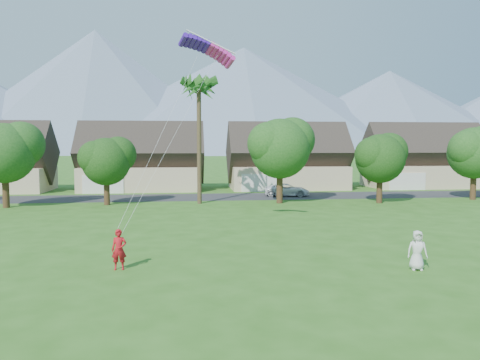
{
  "coord_description": "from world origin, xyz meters",
  "views": [
    {
      "loc": [
        -3.1,
        -17.88,
        6.03
      ],
      "look_at": [
        0.0,
        10.0,
        3.8
      ],
      "focal_mm": 35.0,
      "sensor_mm": 36.0,
      "label": 1
    }
  ],
  "objects": [
    {
      "name": "houses_row",
      "position": [
        0.49,
        42.99,
        3.44
      ],
      "size": [
        72.75,
        8.19,
        8.86
      ],
      "color": "beige",
      "rests_on": "ground"
    },
    {
      "name": "parked_car",
      "position": [
        8.05,
        34.0,
        0.7
      ],
      "size": [
        5.43,
        3.31,
        1.41
      ],
      "primitive_type": "imported",
      "rotation": [
        0.0,
        0.0,
        1.37
      ],
      "color": "white",
      "rests_on": "ground"
    },
    {
      "name": "watcher",
      "position": [
        7.68,
        2.89,
        0.95
      ],
      "size": [
        1.03,
        0.78,
        1.89
      ],
      "primitive_type": "imported",
      "rotation": [
        0.0,
        0.0,
        -0.21
      ],
      "color": "silver",
      "rests_on": "ground"
    },
    {
      "name": "kite_flyer",
      "position": [
        -6.4,
        4.5,
        0.97
      ],
      "size": [
        0.72,
        0.48,
        1.94
      ],
      "primitive_type": "imported",
      "rotation": [
        0.0,
        0.0,
        0.02
      ],
      "color": "#B1141B",
      "rests_on": "ground"
    },
    {
      "name": "fan_palm",
      "position": [
        -2.0,
        28.5,
        11.8
      ],
      "size": [
        3.0,
        3.0,
        13.8
      ],
      "color": "#4C3D26",
      "rests_on": "ground"
    },
    {
      "name": "street",
      "position": [
        0.0,
        34.0,
        0.01
      ],
      "size": [
        90.0,
        7.0,
        0.01
      ],
      "primitive_type": "cube",
      "color": "#2D2D30",
      "rests_on": "ground"
    },
    {
      "name": "parafoil_kite",
      "position": [
        -1.82,
        11.37,
        11.86
      ],
      "size": [
        3.56,
        1.29,
        0.5
      ],
      "rotation": [
        0.0,
        0.0,
        0.18
      ],
      "color": "#4316A9",
      "rests_on": "ground"
    },
    {
      "name": "tree_row",
      "position": [
        -1.14,
        27.92,
        4.89
      ],
      "size": [
        62.27,
        6.67,
        8.45
      ],
      "color": "#47301C",
      "rests_on": "ground"
    },
    {
      "name": "ground",
      "position": [
        0.0,
        0.0,
        0.0
      ],
      "size": [
        500.0,
        500.0,
        0.0
      ],
      "primitive_type": "plane",
      "color": "#2D6019",
      "rests_on": "ground"
    },
    {
      "name": "mountain_ridge",
      "position": [
        10.4,
        260.0,
        29.07
      ],
      "size": [
        540.0,
        240.0,
        70.0
      ],
      "color": "slate",
      "rests_on": "ground"
    }
  ]
}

